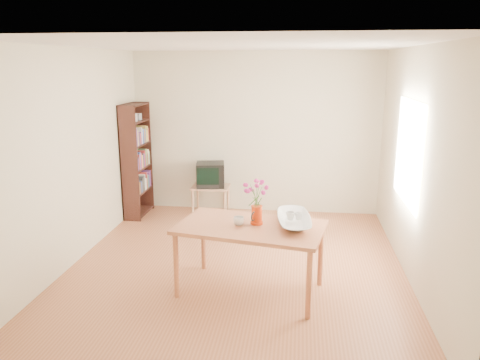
# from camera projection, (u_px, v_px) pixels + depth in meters

# --- Properties ---
(room) EXTENTS (4.50, 4.50, 4.50)m
(room) POSITION_uv_depth(u_px,v_px,m) (239.00, 161.00, 5.43)
(room) COLOR brown
(room) RESTS_ON ground
(table) EXTENTS (1.65, 1.13, 0.75)m
(table) POSITION_uv_depth(u_px,v_px,m) (250.00, 232.00, 4.93)
(table) COLOR #A05636
(table) RESTS_ON ground
(tv_stand) EXTENTS (0.60, 0.45, 0.46)m
(tv_stand) POSITION_uv_depth(u_px,v_px,m) (211.00, 190.00, 7.63)
(tv_stand) COLOR tan
(tv_stand) RESTS_ON ground
(bookshelf) EXTENTS (0.28, 0.70, 1.80)m
(bookshelf) POSITION_uv_depth(u_px,v_px,m) (137.00, 164.00, 7.45)
(bookshelf) COLOR black
(bookshelf) RESTS_ON ground
(pitcher) EXTENTS (0.13, 0.20, 0.20)m
(pitcher) POSITION_uv_depth(u_px,v_px,m) (257.00, 216.00, 4.94)
(pitcher) COLOR red
(pitcher) RESTS_ON table
(flowers) EXTENTS (0.23, 0.23, 0.32)m
(flowers) POSITION_uv_depth(u_px,v_px,m) (257.00, 192.00, 4.88)
(flowers) COLOR #BD2C85
(flowers) RESTS_ON pitcher
(mug) EXTENTS (0.14, 0.14, 0.09)m
(mug) POSITION_uv_depth(u_px,v_px,m) (239.00, 221.00, 4.91)
(mug) COLOR white
(mug) RESTS_ON table
(bowl) EXTENTS (0.57, 0.57, 0.49)m
(bowl) POSITION_uv_depth(u_px,v_px,m) (294.00, 202.00, 4.90)
(bowl) COLOR white
(bowl) RESTS_ON table
(teacup_a) EXTENTS (0.11, 0.11, 0.07)m
(teacup_a) POSITION_uv_depth(u_px,v_px,m) (291.00, 206.00, 4.92)
(teacup_a) COLOR white
(teacup_a) RESTS_ON bowl
(teacup_b) EXTENTS (0.09, 0.09, 0.06)m
(teacup_b) POSITION_uv_depth(u_px,v_px,m) (299.00, 206.00, 4.93)
(teacup_b) COLOR white
(teacup_b) RESTS_ON bowl
(television) EXTENTS (0.51, 0.48, 0.39)m
(television) POSITION_uv_depth(u_px,v_px,m) (211.00, 174.00, 7.58)
(television) COLOR black
(television) RESTS_ON tv_stand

